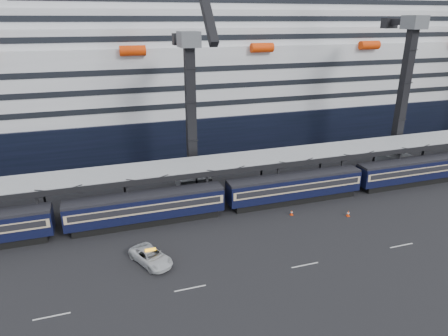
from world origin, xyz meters
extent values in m
plane|color=black|center=(0.00, 0.00, 0.00)|extent=(260.00, 260.00, 0.00)
cube|color=beige|center=(-38.00, -4.00, 0.01)|extent=(3.00, 0.15, 0.02)
cube|color=beige|center=(-26.00, -4.00, 0.01)|extent=(3.00, 0.15, 0.02)
cube|color=beige|center=(-14.00, -4.00, 0.01)|extent=(3.00, 0.15, 0.02)
cube|color=beige|center=(-2.00, -4.00, 0.01)|extent=(3.00, 0.15, 0.02)
cube|color=black|center=(-28.00, 10.00, 0.45)|extent=(17.48, 2.40, 0.90)
cube|color=black|center=(-28.00, 10.00, 2.25)|extent=(19.00, 2.80, 2.70)
cube|color=tan|center=(-28.00, 10.00, 2.55)|extent=(18.62, 2.92, 1.05)
cube|color=black|center=(-28.00, 10.00, 2.60)|extent=(17.86, 2.98, 0.70)
cube|color=black|center=(-28.00, 10.00, 3.75)|extent=(19.00, 2.50, 0.35)
cube|color=black|center=(-8.00, 10.00, 0.45)|extent=(17.48, 2.40, 0.90)
cube|color=black|center=(-8.00, 10.00, 2.25)|extent=(19.00, 2.80, 2.70)
cube|color=tan|center=(-8.00, 10.00, 2.55)|extent=(18.62, 2.92, 1.05)
cube|color=black|center=(-8.00, 10.00, 2.60)|extent=(17.86, 2.98, 0.70)
cube|color=black|center=(-8.00, 10.00, 3.75)|extent=(19.00, 2.50, 0.35)
cube|color=black|center=(12.00, 10.00, 0.45)|extent=(17.48, 2.40, 0.90)
cube|color=black|center=(12.00, 10.00, 2.25)|extent=(19.00, 2.80, 2.70)
cube|color=tan|center=(12.00, 10.00, 2.55)|extent=(18.62, 2.92, 1.05)
cube|color=black|center=(12.00, 10.00, 2.60)|extent=(17.86, 2.98, 0.70)
cube|color=black|center=(12.00, 10.00, 3.75)|extent=(19.00, 2.50, 0.35)
cube|color=gray|center=(0.00, 14.00, 5.40)|extent=(130.00, 6.00, 0.25)
cube|color=black|center=(0.00, 11.00, 5.10)|extent=(130.00, 0.25, 0.70)
cube|color=black|center=(0.00, 17.00, 5.10)|extent=(130.00, 0.25, 0.70)
cube|color=black|center=(-40.00, 11.20, 2.70)|extent=(0.25, 0.25, 5.40)
cube|color=black|center=(-40.00, 16.80, 2.70)|extent=(0.25, 0.25, 5.40)
cube|color=black|center=(-30.00, 11.20, 2.70)|extent=(0.25, 0.25, 5.40)
cube|color=black|center=(-30.00, 16.80, 2.70)|extent=(0.25, 0.25, 5.40)
cube|color=black|center=(-20.00, 11.20, 2.70)|extent=(0.25, 0.25, 5.40)
cube|color=black|center=(-20.00, 16.80, 2.70)|extent=(0.25, 0.25, 5.40)
cube|color=black|center=(-10.00, 11.20, 2.70)|extent=(0.25, 0.25, 5.40)
cube|color=black|center=(-10.00, 16.80, 2.70)|extent=(0.25, 0.25, 5.40)
cube|color=black|center=(0.00, 11.20, 2.70)|extent=(0.25, 0.25, 5.40)
cube|color=black|center=(0.00, 16.80, 2.70)|extent=(0.25, 0.25, 5.40)
cube|color=black|center=(10.00, 11.20, 2.70)|extent=(0.25, 0.25, 5.40)
cube|color=black|center=(10.00, 16.80, 2.70)|extent=(0.25, 0.25, 5.40)
cube|color=black|center=(20.00, 16.80, 2.70)|extent=(0.25, 0.25, 5.40)
cube|color=black|center=(0.00, 46.00, 3.50)|extent=(200.00, 28.00, 7.00)
cube|color=silver|center=(0.00, 46.00, 13.00)|extent=(190.00, 26.88, 12.00)
cube|color=silver|center=(0.00, 46.00, 20.50)|extent=(160.00, 24.64, 3.00)
cube|color=black|center=(0.00, 33.63, 20.50)|extent=(153.60, 0.12, 0.90)
cube|color=silver|center=(0.00, 46.00, 23.50)|extent=(124.00, 21.84, 3.00)
cube|color=black|center=(0.00, 35.03, 23.50)|extent=(119.04, 0.12, 0.90)
cube|color=silver|center=(0.00, 46.00, 26.50)|extent=(90.00, 19.04, 3.00)
cube|color=black|center=(0.00, 36.43, 26.50)|extent=(86.40, 0.12, 0.90)
cylinder|color=#EB3907|center=(-26.00, 31.96, 18.80)|extent=(4.00, 1.60, 1.60)
cylinder|color=#EB3907|center=(-4.00, 31.96, 18.80)|extent=(4.00, 1.60, 1.60)
cylinder|color=#EB3907|center=(18.00, 31.96, 18.80)|extent=(4.00, 1.60, 1.60)
cube|color=#51545A|center=(-20.00, 19.00, 1.00)|extent=(4.50, 4.50, 2.00)
cube|color=black|center=(-20.00, 19.00, 11.00)|extent=(1.30, 1.30, 18.00)
cube|color=#51545A|center=(-20.00, 19.00, 21.00)|extent=(2.60, 3.20, 2.00)
cube|color=black|center=(-20.00, 21.52, 21.00)|extent=(0.90, 5.04, 0.90)
cube|color=black|center=(-20.00, 24.04, 20.80)|extent=(2.20, 1.60, 1.60)
cube|color=#51545A|center=(15.00, 18.00, 1.00)|extent=(4.50, 4.50, 2.00)
cube|color=black|center=(15.00, 18.00, 12.00)|extent=(1.30, 1.30, 20.00)
cube|color=#51545A|center=(15.00, 18.00, 23.00)|extent=(2.60, 3.20, 2.00)
cube|color=black|center=(15.00, 20.80, 23.00)|extent=(0.90, 5.60, 0.90)
cube|color=black|center=(15.00, 23.60, 22.80)|extent=(2.20, 1.60, 1.60)
imported|color=silver|center=(-28.82, 1.28, 0.74)|extent=(4.52, 5.85, 1.48)
cube|color=#EB3907|center=(-30.49, 3.33, 0.02)|extent=(0.38, 0.38, 0.04)
cone|color=#EB3907|center=(-30.49, 3.33, 0.40)|extent=(0.32, 0.32, 0.72)
cylinder|color=white|center=(-30.49, 3.33, 0.40)|extent=(0.27, 0.27, 0.12)
cube|color=#EB3907|center=(-10.19, 6.41, 0.02)|extent=(0.36, 0.36, 0.04)
cone|color=#EB3907|center=(-10.19, 6.41, 0.38)|extent=(0.31, 0.31, 0.69)
cylinder|color=white|center=(-10.19, 6.41, 0.38)|extent=(0.26, 0.26, 0.12)
cube|color=#EB3907|center=(-3.52, 3.88, 0.02)|extent=(0.40, 0.40, 0.04)
cone|color=#EB3907|center=(-3.52, 3.88, 0.42)|extent=(0.34, 0.34, 0.76)
cylinder|color=white|center=(-3.52, 3.88, 0.42)|extent=(0.29, 0.29, 0.13)
camera|label=1|loc=(-32.59, -34.25, 23.59)|focal=32.00mm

